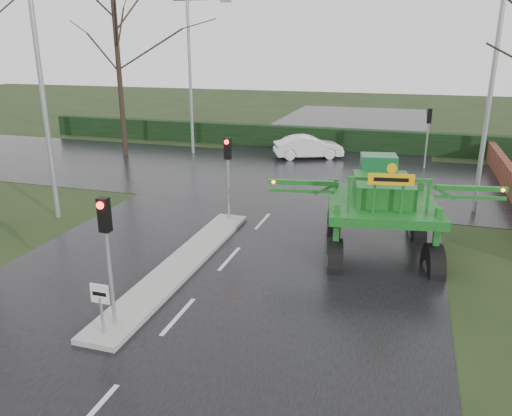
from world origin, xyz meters
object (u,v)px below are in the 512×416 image
(traffic_signal_mid, at_px, (228,161))
(white_sedan, at_px, (308,158))
(traffic_signal_far, at_px, (429,125))
(crop_sprayer, at_px, (338,203))
(keep_left_sign, at_px, (100,301))
(street_light_right, at_px, (485,71))
(street_light_left_near, at_px, (46,72))
(street_light_left_far, at_px, (194,62))
(traffic_signal_near, at_px, (106,235))

(traffic_signal_mid, height_order, white_sedan, traffic_signal_mid)
(traffic_signal_far, xyz_separation_m, crop_sprayer, (-3.03, -15.15, -0.50))
(keep_left_sign, bearing_deg, white_sedan, 88.43)
(traffic_signal_far, distance_m, street_light_right, 8.86)
(street_light_left_near, relative_size, white_sedan, 2.28)
(street_light_left_far, bearing_deg, traffic_signal_mid, -61.14)
(traffic_signal_mid, relative_size, street_light_left_near, 0.35)
(traffic_signal_far, bearing_deg, street_light_right, 101.95)
(traffic_signal_mid, relative_size, street_light_right, 0.35)
(street_light_left_far, distance_m, white_sedan, 9.63)
(street_light_left_near, height_order, street_light_left_far, same)
(keep_left_sign, height_order, street_light_right, street_light_right)
(street_light_right, height_order, street_light_left_far, same)
(traffic_signal_near, xyz_separation_m, white_sedan, (0.61, 21.70, -2.59))
(keep_left_sign, distance_m, traffic_signal_near, 1.61)
(keep_left_sign, xyz_separation_m, street_light_left_far, (-6.89, 21.50, 4.93))
(traffic_signal_far, relative_size, street_light_left_near, 0.35)
(keep_left_sign, relative_size, street_light_right, 0.14)
(keep_left_sign, bearing_deg, street_light_right, 54.88)
(traffic_signal_mid, height_order, crop_sprayer, crop_sprayer)
(keep_left_sign, relative_size, traffic_signal_near, 0.38)
(traffic_signal_near, relative_size, street_light_left_far, 0.35)
(street_light_right, xyz_separation_m, white_sedan, (-8.89, 8.70, -5.99))
(street_light_left_near, height_order, street_light_right, same)
(traffic_signal_near, distance_m, traffic_signal_mid, 8.50)
(keep_left_sign, distance_m, street_light_right, 17.23)
(street_light_left_near, xyz_separation_m, street_light_left_far, (0.00, 14.00, 0.00))
(traffic_signal_near, xyz_separation_m, traffic_signal_far, (7.80, 21.02, 0.00))
(traffic_signal_mid, bearing_deg, street_light_right, 25.40)
(keep_left_sign, xyz_separation_m, street_light_left_near, (-6.89, 7.50, 4.93))
(street_light_left_near, relative_size, street_light_right, 1.00)
(traffic_signal_far, bearing_deg, crop_sprayer, 78.68)
(keep_left_sign, height_order, traffic_signal_mid, traffic_signal_mid)
(traffic_signal_near, height_order, crop_sprayer, crop_sprayer)
(crop_sprayer, bearing_deg, traffic_signal_far, 69.13)
(white_sedan, bearing_deg, traffic_signal_far, -119.76)
(street_light_left_near, bearing_deg, crop_sprayer, -5.60)
(street_light_right, bearing_deg, street_light_left_near, -159.89)
(keep_left_sign, distance_m, street_light_left_far, 23.11)
(traffic_signal_mid, relative_size, white_sedan, 0.80)
(white_sedan, bearing_deg, traffic_signal_mid, 153.05)
(traffic_signal_mid, distance_m, street_light_right, 11.05)
(street_light_right, height_order, crop_sprayer, street_light_right)
(traffic_signal_near, xyz_separation_m, crop_sprayer, (4.77, 5.86, -0.50))
(street_light_right, distance_m, white_sedan, 13.80)
(street_light_left_near, xyz_separation_m, street_light_right, (16.39, 6.00, 0.00))
(traffic_signal_far, distance_m, white_sedan, 7.67)
(traffic_signal_near, height_order, street_light_left_far, street_light_left_far)
(keep_left_sign, distance_m, traffic_signal_far, 22.93)
(traffic_signal_mid, bearing_deg, street_light_left_far, 118.86)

